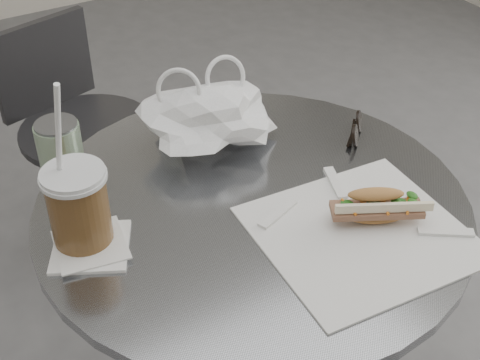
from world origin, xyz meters
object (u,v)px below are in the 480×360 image
banh_mi (376,206)px  drink_can (62,159)px  cafe_table (251,308)px  iced_coffee (78,207)px  chair_far (85,162)px  sunglasses (356,130)px

banh_mi → drink_can: size_ratio=1.36×
banh_mi → drink_can: (-0.41, 0.34, 0.04)m
cafe_table → iced_coffee: (-0.29, 0.05, 0.35)m
chair_far → iced_coffee: size_ratio=2.40×
banh_mi → drink_can: 0.54m
cafe_table → sunglasses: (0.28, 0.07, 0.29)m
sunglasses → chair_far: bearing=69.4°
sunglasses → iced_coffee: bearing=138.1°
iced_coffee → drink_can: size_ratio=2.08×
chair_far → drink_can: (-0.22, -0.66, 0.49)m
chair_far → sunglasses: sunglasses is taller
cafe_table → chair_far: bearing=93.2°
drink_can → iced_coffee: bearing=-98.8°
iced_coffee → drink_can: 0.14m
iced_coffee → drink_can: iced_coffee is taller
drink_can → chair_far: bearing=71.7°
drink_can → cafe_table: bearing=-35.2°
cafe_table → sunglasses: 0.41m
banh_mi → sunglasses: 0.26m
cafe_table → chair_far: size_ratio=1.05×
chair_far → banh_mi: 1.12m
cafe_table → iced_coffee: size_ratio=2.53×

